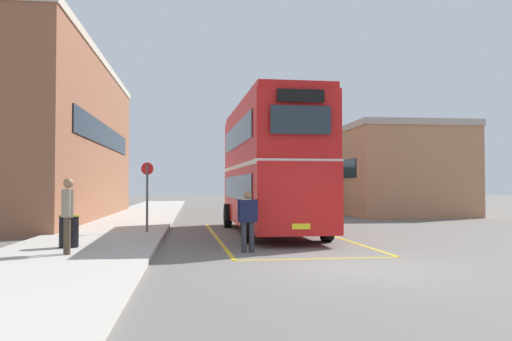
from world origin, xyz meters
TOP-DOWN VIEW (x-y plane):
  - ground_plane at (0.00, 14.40)m, footprint 135.60×135.60m
  - sidewalk_left at (-6.50, 16.80)m, footprint 4.00×57.60m
  - brick_building_left at (-11.06, 17.14)m, footprint 6.04×20.16m
  - depot_building_right at (8.82, 22.68)m, footprint 6.76×13.86m
  - double_decker_bus at (-0.71, 8.22)m, footprint 3.06×9.85m
  - single_deck_bus at (3.96, 26.96)m, footprint 3.46×10.14m
  - pedestrian_boarding at (-2.09, 2.85)m, footprint 0.55×0.27m
  - pedestrian_waiting_near at (-6.49, 1.91)m, footprint 0.37×0.57m
  - litter_bin at (-6.77, 3.31)m, footprint 0.52×0.52m
  - bus_stop_sign at (-5.14, 7.87)m, footprint 0.44×0.11m
  - bay_marking_yellow at (-0.68, 6.37)m, footprint 4.58×11.90m

SIDE VIEW (x-z plane):
  - ground_plane at x=0.00m, z-range 0.00..0.00m
  - bay_marking_yellow at x=-0.68m, z-range 0.00..0.01m
  - sidewalk_left at x=-6.50m, z-range 0.00..0.14m
  - litter_bin at x=-6.77m, z-range 0.14..0.99m
  - pedestrian_boarding at x=-2.09m, z-range 0.12..1.75m
  - pedestrian_waiting_near at x=-6.49m, z-range 0.30..2.10m
  - bus_stop_sign at x=-5.14m, z-range 0.40..2.84m
  - single_deck_bus at x=3.96m, z-range 0.13..3.15m
  - double_decker_bus at x=-0.71m, z-range 0.14..4.89m
  - depot_building_right at x=8.82m, z-range 0.00..5.39m
  - brick_building_left at x=-11.06m, z-range 0.00..8.28m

